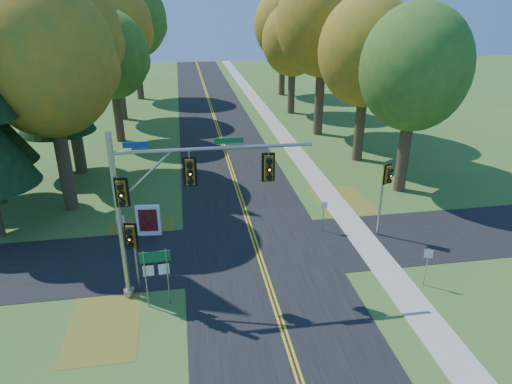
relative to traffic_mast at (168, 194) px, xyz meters
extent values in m
plane|color=#346022|center=(4.46, 1.19, -5.09)|extent=(160.00, 160.00, 0.00)
cube|color=black|center=(4.46, 1.19, -5.08)|extent=(8.00, 160.00, 0.02)
cube|color=black|center=(4.46, 3.19, -5.08)|extent=(60.00, 6.00, 0.02)
cube|color=gold|center=(4.36, 1.19, -5.06)|extent=(0.10, 160.00, 0.01)
cube|color=gold|center=(4.56, 1.19, -5.06)|extent=(0.10, 160.00, 0.01)
cube|color=#9E998E|center=(10.66, 1.19, -5.06)|extent=(1.60, 160.00, 0.06)
cube|color=olive|center=(-2.04, 5.19, -5.08)|extent=(4.00, 6.00, 0.00)
cube|color=olive|center=(11.26, 7.19, -5.08)|extent=(3.50, 8.00, 0.00)
cube|color=olive|center=(-3.04, -1.81, -5.08)|extent=(3.00, 5.00, 0.00)
cylinder|color=#38281C|center=(-6.74, 10.49, -1.71)|extent=(0.86, 0.86, 6.75)
ellipsoid|color=#B97318|center=(-6.74, 10.49, 4.46)|extent=(8.00, 8.00, 9.20)
sphere|color=#B97318|center=(-5.14, 11.69, 3.66)|extent=(4.80, 4.80, 4.80)
sphere|color=#B97318|center=(-8.14, 9.69, 5.26)|extent=(4.40, 4.40, 4.40)
cylinder|color=#38281C|center=(15.96, 9.89, -2.05)|extent=(0.83, 0.83, 6.08)
ellipsoid|color=#4A7624|center=(15.96, 9.89, 3.51)|extent=(7.20, 7.20, 8.28)
sphere|color=#4A7624|center=(17.40, 10.97, 2.79)|extent=(4.32, 4.32, 4.32)
sphere|color=#4A7624|center=(14.70, 9.17, 4.23)|extent=(3.96, 3.96, 3.96)
cylinder|color=#38281C|center=(-7.34, 17.39, -1.37)|extent=(0.89, 0.89, 7.42)
ellipsoid|color=#B97318|center=(-7.34, 17.39, 5.35)|extent=(8.60, 8.60, 9.89)
sphere|color=#B97318|center=(-5.62, 18.68, 4.49)|extent=(5.16, 5.16, 5.16)
sphere|color=#B97318|center=(-8.85, 16.53, 6.21)|extent=(4.73, 4.73, 4.73)
cylinder|color=#38281C|center=(15.36, 16.69, -1.94)|extent=(0.84, 0.84, 6.30)
ellipsoid|color=#B97318|center=(15.36, 16.69, 3.87)|extent=(7.60, 7.60, 8.74)
sphere|color=#B97318|center=(16.88, 17.83, 3.11)|extent=(4.56, 4.56, 4.56)
sphere|color=#B97318|center=(14.03, 15.93, 4.63)|extent=(4.18, 4.18, 4.18)
cylinder|color=#38281C|center=(-5.14, 25.59, -2.27)|extent=(0.81, 0.81, 5.62)
ellipsoid|color=#4A7624|center=(-5.14, 25.59, 2.92)|extent=(6.80, 6.80, 7.82)
sphere|color=#4A7624|center=(-3.78, 26.61, 2.24)|extent=(4.08, 4.08, 4.08)
sphere|color=#4A7624|center=(-6.33, 24.91, 3.60)|extent=(3.74, 3.74, 3.74)
cylinder|color=#38281C|center=(14.26, 24.79, -1.26)|extent=(0.90, 0.90, 7.65)
ellipsoid|color=#B97318|center=(14.26, 24.79, 5.64)|extent=(8.80, 8.80, 10.12)
sphere|color=#B97318|center=(16.02, 26.11, 4.76)|extent=(5.28, 5.28, 5.28)
sphere|color=#B97318|center=(12.72, 23.91, 6.52)|extent=(4.84, 4.84, 4.84)
cylinder|color=#38281C|center=(-5.74, 34.29, -1.60)|extent=(0.87, 0.87, 6.98)
ellipsoid|color=#B97318|center=(-5.74, 34.29, 4.76)|extent=(8.20, 8.20, 9.43)
sphere|color=#B97318|center=(-4.10, 35.52, 3.94)|extent=(4.92, 4.92, 4.92)
sphere|color=#B97318|center=(-7.18, 33.47, 5.58)|extent=(4.51, 4.51, 4.51)
cylinder|color=#38281C|center=(13.66, 33.99, -2.16)|extent=(0.82, 0.82, 5.85)
ellipsoid|color=#B97318|center=(13.66, 33.99, 3.21)|extent=(7.00, 7.00, 8.05)
sphere|color=#B97318|center=(15.06, 35.04, 2.51)|extent=(4.20, 4.20, 4.20)
sphere|color=#B97318|center=(12.43, 33.29, 3.91)|extent=(3.85, 3.85, 3.85)
cylinder|color=#38281C|center=(-4.54, 45.19, -1.49)|extent=(0.88, 0.88, 7.20)
ellipsoid|color=#4A7624|center=(-4.54, 45.19, 5.05)|extent=(8.40, 8.40, 9.66)
sphere|color=#4A7624|center=(-2.86, 46.45, 4.21)|extent=(5.04, 5.04, 5.04)
sphere|color=#4A7624|center=(-6.01, 44.35, 5.89)|extent=(4.62, 4.62, 4.62)
cylinder|color=#38281C|center=(14.86, 44.69, -1.82)|extent=(0.85, 0.85, 6.53)
ellipsoid|color=#B97318|center=(14.86, 44.69, 4.17)|extent=(7.80, 7.80, 8.97)
sphere|color=#B97318|center=(16.42, 45.86, 3.39)|extent=(4.68, 4.68, 4.68)
sphere|color=#B97318|center=(13.49, 43.91, 4.95)|extent=(4.29, 4.29, 4.29)
cylinder|color=#38281C|center=(-8.54, 17.19, -3.38)|extent=(0.50, 0.50, 3.42)
cone|color=black|center=(-8.54, 17.19, 1.06)|extent=(5.60, 5.60, 5.45)
cone|color=black|center=(-8.54, 17.19, 4.96)|extent=(4.57, 4.57, 5.45)
cylinder|color=#9899A0|center=(-2.15, 0.08, -1.13)|extent=(0.25, 0.25, 7.91)
cylinder|color=#9899A0|center=(-2.15, 0.08, -4.92)|extent=(0.50, 0.50, 0.34)
cylinder|color=#9899A0|center=(2.09, 0.02, 1.92)|extent=(8.47, 0.26, 0.16)
cylinder|color=#9899A0|center=(-0.90, 0.06, 0.79)|extent=(2.55, 0.13, 2.33)
cylinder|color=#9899A0|center=(1.02, 0.04, 1.72)|extent=(0.05, 0.05, 0.41)
cube|color=#72590C|center=(1.02, 0.04, 0.95)|extent=(0.39, 0.34, 1.13)
cube|color=black|center=(1.02, 0.04, 0.95)|extent=(0.59, 0.04, 1.33)
sphere|color=orange|center=(1.01, -0.22, 0.95)|extent=(0.20, 0.20, 0.20)
cylinder|color=black|center=(1.01, -0.22, 1.31)|extent=(0.27, 0.18, 0.27)
cylinder|color=black|center=(1.01, -0.22, 0.95)|extent=(0.27, 0.18, 0.27)
cylinder|color=black|center=(1.01, -0.22, 0.59)|extent=(0.27, 0.18, 0.27)
cylinder|color=#9899A0|center=(4.40, 0.00, 1.72)|extent=(0.05, 0.05, 0.41)
cube|color=#72590C|center=(4.40, 0.00, 0.95)|extent=(0.39, 0.34, 1.13)
cube|color=black|center=(4.40, 0.00, 0.95)|extent=(0.59, 0.04, 1.33)
sphere|color=orange|center=(4.40, -0.26, 0.95)|extent=(0.20, 0.20, 0.20)
cylinder|color=black|center=(4.40, -0.26, 1.31)|extent=(0.27, 0.18, 0.27)
cylinder|color=black|center=(4.40, -0.26, 0.95)|extent=(0.27, 0.18, 0.27)
cylinder|color=black|center=(4.40, -0.26, 0.59)|extent=(0.27, 0.18, 0.27)
cube|color=#72590C|center=(-1.87, -0.10, 0.22)|extent=(0.39, 0.34, 1.13)
cube|color=black|center=(-1.87, -0.10, 0.22)|extent=(0.59, 0.04, 1.33)
sphere|color=orange|center=(-1.87, -0.36, 0.22)|extent=(0.20, 0.20, 0.20)
cylinder|color=black|center=(-1.87, -0.36, 0.59)|extent=(0.27, 0.18, 0.27)
cylinder|color=black|center=(-1.87, -0.36, 0.22)|extent=(0.27, 0.18, 0.27)
cylinder|color=black|center=(-1.87, -0.36, -0.14)|extent=(0.27, 0.18, 0.27)
cube|color=navy|center=(-1.13, 0.06, 2.24)|extent=(1.02, 0.06, 0.25)
cube|color=#0C5926|center=(2.71, 0.02, 2.24)|extent=(1.24, 0.06, 0.25)
cylinder|color=#9A9CA2|center=(11.70, 3.78, -2.90)|extent=(0.12, 0.12, 4.37)
cube|color=#72590C|center=(11.77, 3.57, -1.22)|extent=(0.42, 0.40, 0.99)
cube|color=black|center=(11.77, 3.57, -1.22)|extent=(0.49, 0.21, 1.17)
sphere|color=orange|center=(11.85, 3.36, -1.22)|extent=(0.18, 0.18, 0.18)
cylinder|color=black|center=(11.85, 3.36, -0.90)|extent=(0.28, 0.23, 0.24)
cylinder|color=black|center=(11.85, 3.36, -1.22)|extent=(0.28, 0.23, 0.24)
cylinder|color=black|center=(11.85, 3.36, -1.53)|extent=(0.28, 0.23, 0.24)
cylinder|color=gray|center=(-1.70, 0.48, -3.29)|extent=(0.13, 0.13, 3.59)
cube|color=#72590C|center=(-1.75, 0.24, -2.06)|extent=(0.44, 0.41, 1.12)
cube|color=black|center=(-1.75, 0.24, -2.06)|extent=(0.58, 0.15, 1.32)
sphere|color=orange|center=(-1.80, -0.02, -2.06)|extent=(0.20, 0.20, 0.20)
cylinder|color=black|center=(-1.80, -0.02, -1.70)|extent=(0.30, 0.23, 0.27)
cylinder|color=black|center=(-1.80, -0.02, -2.06)|extent=(0.30, 0.23, 0.27)
cylinder|color=black|center=(-1.80, -0.02, -2.42)|extent=(0.30, 0.23, 0.27)
cylinder|color=gray|center=(-1.20, -0.93, -3.66)|extent=(0.06, 0.06, 2.86)
cylinder|color=gray|center=(-0.25, -0.89, -3.66)|extent=(0.06, 0.06, 2.86)
cube|color=#0C5A30|center=(-0.73, -0.88, -2.56)|extent=(1.33, 0.10, 0.52)
cube|color=silver|center=(-0.73, -0.88, -2.56)|extent=(1.14, 0.05, 0.08)
cube|color=silver|center=(-1.06, -0.89, -3.23)|extent=(0.48, 0.06, 0.52)
cube|color=black|center=(-1.06, -0.89, -2.91)|extent=(0.48, 0.03, 0.10)
cube|color=silver|center=(-0.39, -0.86, -3.23)|extent=(0.48, 0.06, 0.52)
cube|color=black|center=(-0.39, -0.86, -2.91)|extent=(0.48, 0.03, 0.10)
cube|color=white|center=(-1.48, 5.88, -4.13)|extent=(1.39, 0.33, 1.91)
cube|color=maroon|center=(-1.49, 5.78, -4.08)|extent=(1.06, 0.13, 1.38)
cube|color=white|center=(-2.01, 5.94, -4.93)|extent=(0.09, 0.09, 0.32)
cube|color=white|center=(-0.95, 5.83, -4.93)|extent=(0.09, 0.09, 0.32)
cylinder|color=gray|center=(8.66, 4.71, -4.11)|extent=(0.04, 0.04, 1.96)
cube|color=white|center=(8.66, 4.69, -3.40)|extent=(0.37, 0.06, 0.40)
cylinder|color=gray|center=(11.87, -1.40, -4.06)|extent=(0.05, 0.05, 2.04)
cube|color=silver|center=(11.87, -1.42, -3.32)|extent=(0.37, 0.17, 0.42)
cylinder|color=gray|center=(-2.73, 3.93, -3.87)|extent=(0.06, 0.06, 2.44)
cube|color=silver|center=(-2.73, 3.91, -2.98)|extent=(0.45, 0.17, 0.50)
camera|label=1|loc=(0.85, -18.35, 7.86)|focal=32.00mm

